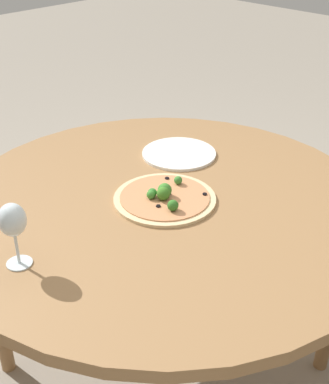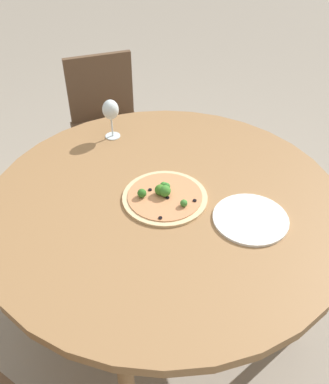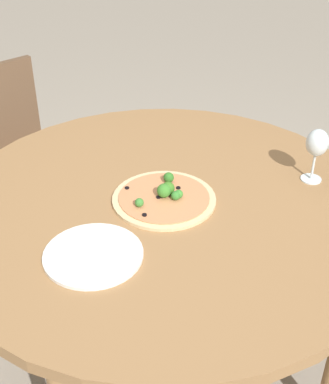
% 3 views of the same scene
% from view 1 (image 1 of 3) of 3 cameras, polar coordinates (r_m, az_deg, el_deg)
% --- Properties ---
extents(ground_plane, '(12.00, 12.00, 0.00)m').
position_cam_1_polar(ground_plane, '(2.13, 0.02, -18.10)').
color(ground_plane, gray).
extents(dining_table, '(1.34, 1.34, 0.74)m').
position_cam_1_polar(dining_table, '(1.68, 0.02, -2.42)').
color(dining_table, olive).
rests_on(dining_table, ground_plane).
extents(pizza, '(0.32, 0.32, 0.06)m').
position_cam_1_polar(pizza, '(1.65, -0.00, -0.61)').
color(pizza, '#DBBC89').
rests_on(pizza, dining_table).
extents(wine_glass, '(0.07, 0.07, 0.18)m').
position_cam_1_polar(wine_glass, '(1.37, -15.91, -3.09)').
color(wine_glass, silver).
rests_on(wine_glass, dining_table).
extents(plate_near, '(0.27, 0.27, 0.01)m').
position_cam_1_polar(plate_near, '(1.93, 1.56, 4.12)').
color(plate_near, white).
rests_on(plate_near, dining_table).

